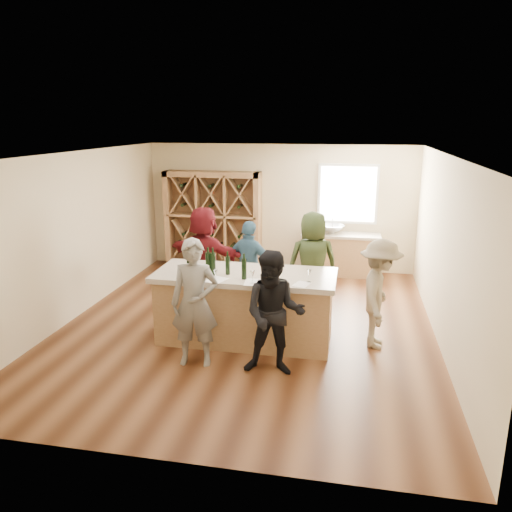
% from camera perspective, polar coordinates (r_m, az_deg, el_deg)
% --- Properties ---
extents(floor, '(6.00, 7.00, 0.10)m').
position_cam_1_polar(floor, '(8.39, -0.94, -8.25)').
color(floor, brown).
rests_on(floor, ground).
extents(ceiling, '(6.00, 7.00, 0.10)m').
position_cam_1_polar(ceiling, '(7.71, -1.04, 11.93)').
color(ceiling, white).
rests_on(ceiling, ground).
extents(wall_back, '(6.00, 0.10, 2.80)m').
position_cam_1_polar(wall_back, '(11.35, 2.75, 5.61)').
color(wall_back, beige).
rests_on(wall_back, ground).
extents(wall_front, '(6.00, 0.10, 2.80)m').
position_cam_1_polar(wall_front, '(4.69, -10.13, -8.83)').
color(wall_front, beige).
rests_on(wall_front, ground).
extents(wall_left, '(0.10, 7.00, 2.80)m').
position_cam_1_polar(wall_left, '(9.05, -20.25, 2.20)').
color(wall_left, beige).
rests_on(wall_left, ground).
extents(wall_right, '(0.10, 7.00, 2.80)m').
position_cam_1_polar(wall_right, '(7.90, 21.21, 0.30)').
color(wall_right, beige).
rests_on(wall_right, ground).
extents(window_frame, '(1.30, 0.06, 1.30)m').
position_cam_1_polar(window_frame, '(11.11, 10.45, 6.99)').
color(window_frame, white).
rests_on(window_frame, wall_back).
extents(window_pane, '(1.18, 0.01, 1.18)m').
position_cam_1_polar(window_pane, '(11.07, 10.44, 6.96)').
color(window_pane, white).
rests_on(window_pane, wall_back).
extents(wine_rack, '(2.20, 0.45, 2.20)m').
position_cam_1_polar(wine_rack, '(11.45, -4.94, 4.12)').
color(wine_rack, '#9B734A').
rests_on(wine_rack, floor).
extents(back_counter_base, '(1.60, 0.58, 0.86)m').
position_cam_1_polar(back_counter_base, '(11.11, 9.59, 0.07)').
color(back_counter_base, '#9B734A').
rests_on(back_counter_base, floor).
extents(back_counter_top, '(1.70, 0.62, 0.06)m').
position_cam_1_polar(back_counter_top, '(11.00, 9.69, 2.38)').
color(back_counter_top, '#B9AB98').
rests_on(back_counter_top, back_counter_base).
extents(sink, '(0.54, 0.54, 0.19)m').
position_cam_1_polar(sink, '(10.98, 8.67, 3.06)').
color(sink, silver).
rests_on(sink, back_counter_top).
extents(faucet, '(0.02, 0.02, 0.30)m').
position_cam_1_polar(faucet, '(11.14, 8.73, 3.53)').
color(faucet, silver).
rests_on(faucet, back_counter_top).
extents(tasting_counter_base, '(2.60, 1.00, 1.00)m').
position_cam_1_polar(tasting_counter_base, '(7.69, -1.23, -6.07)').
color(tasting_counter_base, '#9B734A').
rests_on(tasting_counter_base, floor).
extents(tasting_counter_top, '(2.72, 1.12, 0.08)m').
position_cam_1_polar(tasting_counter_top, '(7.51, -1.25, -2.23)').
color(tasting_counter_top, '#B9AB98').
rests_on(tasting_counter_top, tasting_counter_base).
extents(wine_bottle_a, '(0.08, 0.08, 0.28)m').
position_cam_1_polar(wine_bottle_a, '(7.50, -7.65, -0.96)').
color(wine_bottle_a, black).
rests_on(wine_bottle_a, tasting_counter_top).
extents(wine_bottle_b, '(0.09, 0.09, 0.30)m').
position_cam_1_polar(wine_bottle_b, '(7.38, -7.05, -1.13)').
color(wine_bottle_b, black).
rests_on(wine_bottle_b, tasting_counter_top).
extents(wine_bottle_c, '(0.10, 0.10, 0.33)m').
position_cam_1_polar(wine_bottle_c, '(7.44, -5.48, -0.83)').
color(wine_bottle_c, black).
rests_on(wine_bottle_c, tasting_counter_top).
extents(wine_bottle_d, '(0.08, 0.08, 0.33)m').
position_cam_1_polar(wine_bottle_d, '(7.39, -4.94, -0.90)').
color(wine_bottle_d, black).
rests_on(wine_bottle_d, tasting_counter_top).
extents(wine_bottle_e, '(0.08, 0.08, 0.27)m').
position_cam_1_polar(wine_bottle_e, '(7.40, -3.26, -1.09)').
color(wine_bottle_e, black).
rests_on(wine_bottle_e, tasting_counter_top).
extents(wine_glass_a, '(0.07, 0.07, 0.16)m').
position_cam_1_polar(wine_glass_a, '(7.10, -4.64, -2.31)').
color(wine_glass_a, white).
rests_on(wine_glass_a, tasting_counter_top).
extents(wine_glass_b, '(0.09, 0.09, 0.18)m').
position_cam_1_polar(wine_glass_b, '(6.98, -0.40, -2.45)').
color(wine_glass_b, white).
rests_on(wine_glass_b, tasting_counter_top).
extents(wine_glass_d, '(0.09, 0.09, 0.20)m').
position_cam_1_polar(wine_glass_d, '(7.22, 1.75, -1.79)').
color(wine_glass_d, white).
rests_on(wine_glass_d, tasting_counter_top).
extents(wine_glass_e, '(0.09, 0.09, 0.18)m').
position_cam_1_polar(wine_glass_e, '(7.09, 6.06, -2.31)').
color(wine_glass_e, white).
rests_on(wine_glass_e, tasting_counter_top).
extents(tasting_menu_a, '(0.32, 0.37, 0.00)m').
position_cam_1_polar(tasting_menu_a, '(7.19, -4.51, -2.75)').
color(tasting_menu_a, white).
rests_on(tasting_menu_a, tasting_counter_top).
extents(tasting_menu_b, '(0.27, 0.35, 0.00)m').
position_cam_1_polar(tasting_menu_b, '(7.07, -0.31, -3.00)').
color(tasting_menu_b, white).
rests_on(tasting_menu_b, tasting_counter_top).
extents(tasting_menu_c, '(0.27, 0.31, 0.00)m').
position_cam_1_polar(tasting_menu_c, '(7.01, 5.25, -3.24)').
color(tasting_menu_c, white).
rests_on(tasting_menu_c, tasting_counter_top).
extents(person_near_left, '(0.71, 0.55, 1.79)m').
position_cam_1_polar(person_near_left, '(6.86, -7.02, -5.35)').
color(person_near_left, slate).
rests_on(person_near_left, floor).
extents(person_near_right, '(0.84, 0.49, 1.70)m').
position_cam_1_polar(person_near_right, '(6.57, 2.10, -6.62)').
color(person_near_right, black).
rests_on(person_near_right, floor).
extents(person_server, '(0.60, 1.11, 1.65)m').
position_cam_1_polar(person_server, '(7.58, 13.91, -4.24)').
color(person_server, gray).
rests_on(person_server, floor).
extents(person_far_mid, '(1.05, 0.75, 1.62)m').
position_cam_1_polar(person_far_mid, '(8.77, -0.73, -1.20)').
color(person_far_mid, '#335972').
rests_on(person_far_mid, floor).
extents(person_far_right, '(1.01, 0.80, 1.81)m').
position_cam_1_polar(person_far_right, '(8.68, 6.46, -0.84)').
color(person_far_right, '#263319').
rests_on(person_far_right, floor).
extents(person_far_left, '(1.80, 1.14, 1.83)m').
position_cam_1_polar(person_far_left, '(9.08, -5.92, -0.03)').
color(person_far_left, '#590F14').
rests_on(person_far_left, floor).
extents(wine_bottle_f, '(0.07, 0.07, 0.30)m').
position_cam_1_polar(wine_bottle_f, '(7.17, -1.37, -1.51)').
color(wine_bottle_f, black).
rests_on(wine_bottle_f, tasting_counter_top).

